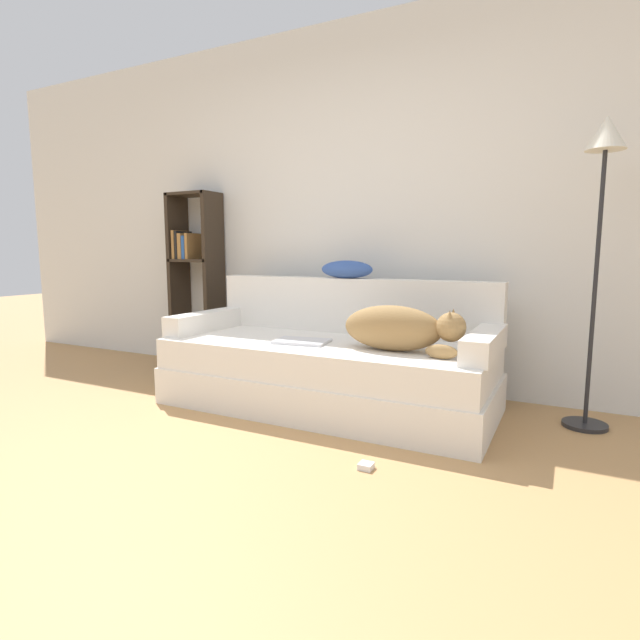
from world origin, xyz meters
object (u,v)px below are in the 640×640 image
bookshelf (195,268)px  power_adapter (366,466)px  laptop (302,341)px  floor_lamp (602,192)px  couch (327,375)px  throw_pillow (347,269)px  dog (400,328)px

bookshelf → power_adapter: (2.14, -1.31, -0.85)m
laptop → floor_lamp: 1.91m
bookshelf → floor_lamp: (3.07, -0.20, 0.47)m
couch → bookshelf: (-1.56, 0.54, 0.65)m
laptop → power_adapter: size_ratio=5.56×
couch → throw_pillow: bearing=94.2°
throw_pillow → power_adapter: (0.61, -1.14, -0.87)m
floor_lamp → power_adapter: bearing=-129.7°
couch → throw_pillow: size_ratio=5.50×
power_adapter → bookshelf: bearing=148.6°
throw_pillow → floor_lamp: size_ratio=0.22×
throw_pillow → power_adapter: size_ratio=5.89×
laptop → floor_lamp: bearing=8.0°
floor_lamp → dog: bearing=-155.8°
throw_pillow → laptop: bearing=-100.0°
bookshelf → couch: bearing=-19.2°
dog → throw_pillow: size_ratio=1.86×
couch → dog: 0.64m
laptop → throw_pillow: throw_pillow is taller
bookshelf → power_adapter: size_ratio=23.10×
couch → dog: size_ratio=2.96×
couch → power_adapter: (0.59, -0.77, -0.20)m
laptop → bookshelf: (-1.44, 0.66, 0.42)m
couch → power_adapter: size_ratio=32.39×
laptop → bookshelf: bearing=147.3°
floor_lamp → bookshelf: bearing=176.3°
throw_pillow → dog: bearing=-40.7°
dog → power_adapter: dog is taller
laptop → dog: bearing=-6.2°
laptop → power_adapter: 1.05m
couch → bookshelf: 1.77m
throw_pillow → floor_lamp: floor_lamp is taller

